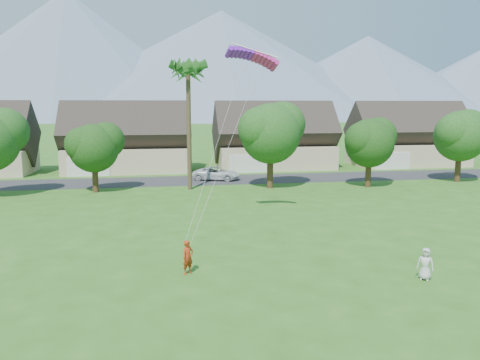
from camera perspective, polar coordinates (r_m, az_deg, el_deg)
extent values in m
plane|color=#2D6019|center=(19.64, 4.90, -15.68)|extent=(500.00, 500.00, 0.00)
cube|color=#2D2D30|center=(52.12, -4.26, -0.01)|extent=(90.00, 7.00, 0.01)
imported|color=#A13112|center=(23.38, -6.37, -9.34)|extent=(0.74, 0.70, 1.70)
imported|color=silver|center=(24.20, 21.67, -9.48)|extent=(0.91, 0.86, 1.56)
imported|color=silver|center=(52.13, -2.88, 0.79)|extent=(5.65, 3.99, 1.43)
cone|color=slate|center=(283.11, -20.15, 13.96)|extent=(190.00, 190.00, 70.00)
cone|color=slate|center=(280.33, -2.26, 13.73)|extent=(240.00, 240.00, 62.00)
cone|color=slate|center=(304.39, 15.19, 11.92)|extent=(200.00, 200.00, 50.00)
cube|color=beige|center=(60.81, -13.53, 2.48)|extent=(15.00, 8.00, 3.00)
cube|color=#382D28|center=(60.54, -13.64, 5.57)|extent=(15.75, 8.15, 8.15)
cube|color=silver|center=(57.33, -17.99, 1.50)|extent=(4.80, 0.12, 2.20)
cube|color=beige|center=(62.35, 4.18, 2.87)|extent=(15.00, 8.00, 3.00)
cube|color=#382D28|center=(62.08, 4.22, 5.88)|extent=(15.75, 8.15, 8.15)
cube|color=silver|center=(57.58, 1.05, 1.97)|extent=(4.80, 0.12, 2.20)
cube|color=beige|center=(69.26, 19.68, 2.98)|extent=(15.00, 8.00, 3.00)
cube|color=#382D28|center=(69.02, 19.82, 5.69)|extent=(15.75, 8.15, 8.15)
cube|color=silver|center=(63.77, 18.10, 2.22)|extent=(4.80, 0.12, 2.20)
cylinder|color=#47301C|center=(46.78, -17.21, -0.10)|extent=(0.56, 0.56, 2.18)
sphere|color=#214916|center=(46.41, -17.39, 3.72)|extent=(4.62, 4.62, 4.62)
cylinder|color=#47301C|center=(46.96, 3.68, 0.72)|extent=(0.62, 0.62, 2.82)
sphere|color=#214916|center=(46.55, 3.73, 5.66)|extent=(5.98, 5.98, 5.98)
cylinder|color=#47301C|center=(49.28, 15.35, 0.51)|extent=(0.58, 0.58, 2.30)
sphere|color=#214916|center=(48.92, 15.51, 4.35)|extent=(4.90, 4.90, 4.90)
cylinder|color=#47301C|center=(55.97, 25.01, 1.10)|extent=(0.60, 0.60, 2.56)
sphere|color=#214916|center=(55.64, 25.26, 4.86)|extent=(5.44, 5.44, 5.44)
cylinder|color=#4C3D26|center=(45.89, -6.24, 6.26)|extent=(0.44, 0.44, 12.00)
sphere|color=#286021|center=(46.02, -6.38, 14.11)|extent=(3.00, 3.00, 3.00)
cube|color=purple|center=(31.78, -0.02, 15.00)|extent=(1.76, 1.06, 0.50)
cube|color=#C2247E|center=(32.10, 3.13, 14.92)|extent=(1.76, 1.06, 0.50)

